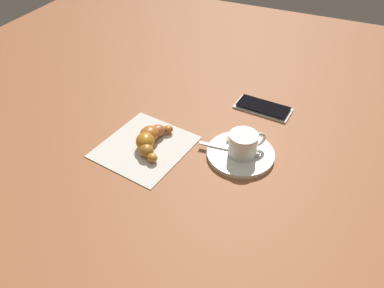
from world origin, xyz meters
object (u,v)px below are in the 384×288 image
(espresso_cup, at_px, (244,144))
(croissant, at_px, (150,139))
(sugar_packet, at_px, (241,141))
(saucer, at_px, (240,154))
(teaspoon, at_px, (239,151))
(napkin, at_px, (145,146))
(cell_phone, at_px, (263,108))

(espresso_cup, relative_size, croissant, 0.56)
(sugar_packet, bearing_deg, saucer, 93.85)
(croissant, bearing_deg, sugar_packet, -156.11)
(saucer, bearing_deg, teaspoon, 8.20)
(napkin, bearing_deg, saucer, -163.53)
(saucer, bearing_deg, napkin, 16.47)
(napkin, bearing_deg, croissant, -123.75)
(sugar_packet, bearing_deg, napkin, 11.97)
(saucer, xyz_separation_m, cell_phone, (0.00, -0.19, -0.00))
(teaspoon, relative_size, sugar_packet, 2.11)
(espresso_cup, xyz_separation_m, cell_phone, (0.01, -0.19, -0.03))
(saucer, height_order, croissant, croissant)
(saucer, xyz_separation_m, teaspoon, (0.00, 0.00, 0.01))
(napkin, distance_m, cell_phone, 0.32)
(sugar_packet, relative_size, cell_phone, 0.44)
(teaspoon, bearing_deg, espresso_cup, -178.45)
(saucer, distance_m, teaspoon, 0.01)
(teaspoon, height_order, napkin, teaspoon)
(teaspoon, height_order, croissant, croissant)
(sugar_packet, xyz_separation_m, cell_phone, (-0.01, -0.16, -0.01))
(sugar_packet, bearing_deg, croissant, 10.10)
(saucer, relative_size, teaspoon, 1.08)
(teaspoon, distance_m, napkin, 0.21)
(napkin, bearing_deg, sugar_packet, -154.24)
(espresso_cup, xyz_separation_m, teaspoon, (0.01, 0.00, -0.02))
(espresso_cup, bearing_deg, sugar_packet, -65.78)
(sugar_packet, distance_m, croissant, 0.20)
(teaspoon, distance_m, sugar_packet, 0.03)
(sugar_packet, height_order, cell_phone, sugar_packet)
(teaspoon, height_order, sugar_packet, teaspoon)
(croissant, relative_size, cell_phone, 0.89)
(napkin, distance_m, croissant, 0.02)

